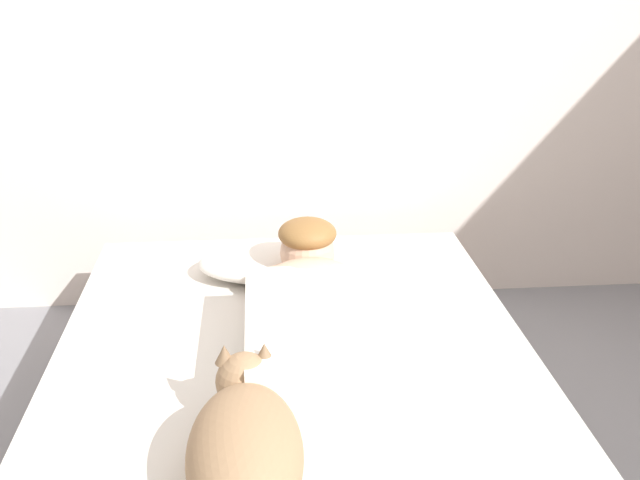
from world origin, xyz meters
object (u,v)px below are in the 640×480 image
Objects in this scene: bed at (296,410)px; coffee_cup at (318,288)px; pillow at (270,262)px; cell_phone at (279,376)px; person_lying at (316,312)px; dog at (245,443)px.

bed is 0.45m from coffee_cup.
cell_phone is at bearing -89.45° from pillow.
person_lying reaches higher than pillow.
pillow is at bearing 90.55° from cell_phone.
pillow is 1.13m from dog.
person_lying is 1.60× the size of dog.
person_lying reaches higher than cell_phone.
coffee_cup is 0.89× the size of cell_phone.
bed is at bearing 75.45° from dog.
pillow is at bearing 95.86° from bed.
coffee_cup is (0.16, -0.20, -0.02)m from pillow.
pillow is 0.53m from person_lying.
dog is 0.96m from coffee_cup.
person_lying is 0.32m from coffee_cup.
bed is at bearing -134.77° from person_lying.
pillow is 0.70m from cell_phone.
cell_phone is at bearing 78.29° from dog.
person_lying is (0.07, 0.07, 0.30)m from bed.
dog is at bearing -104.76° from coffee_cup.
coffee_cup is (0.03, 0.31, -0.07)m from person_lying.
dog reaches higher than cell_phone.
person_lying is at bearing 45.23° from bed.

